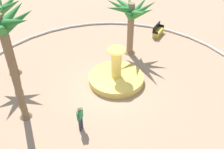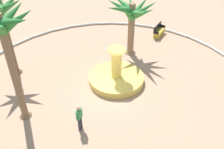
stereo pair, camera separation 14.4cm
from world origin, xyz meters
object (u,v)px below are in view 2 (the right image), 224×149
(palm_tree_by_curb, at_px, (132,15))
(bench_west, at_px, (159,32))
(fountain, at_px, (116,77))
(palm_tree_near_fountain, at_px, (2,19))
(person_pedestrian_stroll, at_px, (79,117))
(palm_tree_mid_plaza, at_px, (4,36))

(palm_tree_by_curb, bearing_deg, bench_west, 159.68)
(fountain, xyz_separation_m, palm_tree_by_curb, (-3.82, -0.39, 2.86))
(palm_tree_near_fountain, xyz_separation_m, palm_tree_by_curb, (-5.63, 6.52, -0.88))
(bench_west, distance_m, person_pedestrian_stroll, 12.25)
(palm_tree_by_curb, bearing_deg, fountain, 5.84)
(palm_tree_mid_plaza, xyz_separation_m, bench_west, (-12.55, 4.54, -4.83))
(fountain, xyz_separation_m, bench_west, (-7.52, 0.98, 0.00))
(fountain, height_order, palm_tree_near_fountain, palm_tree_near_fountain)
(palm_tree_near_fountain, distance_m, palm_tree_by_curb, 8.66)
(palm_tree_by_curb, height_order, person_pedestrian_stroll, palm_tree_by_curb)
(palm_tree_mid_plaza, bearing_deg, fountain, 144.74)
(fountain, height_order, palm_tree_mid_plaza, palm_tree_mid_plaza)
(palm_tree_near_fountain, relative_size, palm_tree_by_curb, 1.29)
(palm_tree_mid_plaza, bearing_deg, person_pedestrian_stroll, 96.44)
(fountain, relative_size, palm_tree_by_curb, 0.85)
(palm_tree_mid_plaza, relative_size, person_pedestrian_stroll, 3.93)
(palm_tree_by_curb, xyz_separation_m, person_pedestrian_stroll, (8.48, 0.18, -2.28))
(palm_tree_by_curb, relative_size, palm_tree_mid_plaza, 0.66)
(fountain, height_order, person_pedestrian_stroll, fountain)
(palm_tree_near_fountain, xyz_separation_m, palm_tree_mid_plaza, (3.22, 3.36, 1.08))
(palm_tree_near_fountain, height_order, palm_tree_by_curb, palm_tree_near_fountain)
(fountain, bearing_deg, palm_tree_mid_plaza, -35.26)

